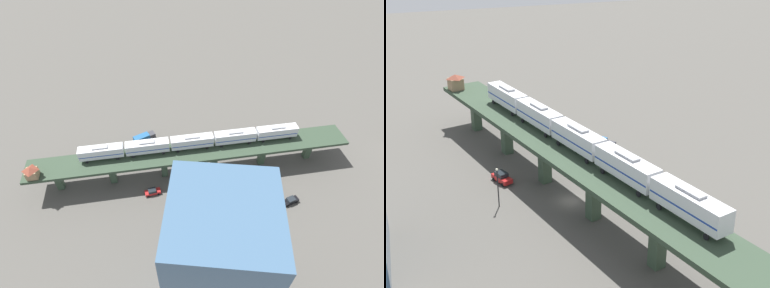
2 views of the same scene
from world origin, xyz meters
TOP-DOWN VIEW (x-y plane):
  - ground_plane at (0.00, 0.00)m, footprint 400.00×400.00m
  - elevated_viaduct at (0.05, -0.19)m, footprint 31.05×91.19m
  - subway_train at (-1.36, -0.32)m, footprint 18.25×61.13m
  - signal_hut at (12.99, -40.86)m, footprint 3.92×3.92m
  - street_car_red at (9.49, -10.59)m, footprint 3.30×4.75m
  - delivery_truck at (-11.25, -17.12)m, footprint 6.12×7.11m
  - street_lamp at (11.70, -2.18)m, footprint 0.44×0.44m

SIDE VIEW (x-z plane):
  - ground_plane at x=0.00m, z-range 0.00..0.00m
  - street_car_red at x=9.49m, z-range -0.01..1.88m
  - delivery_truck at x=-11.25m, z-range 0.16..3.36m
  - street_lamp at x=11.70m, z-range 0.64..7.58m
  - elevated_viaduct at x=0.05m, z-range 3.05..11.65m
  - signal_hut at x=12.99m, z-range 8.69..12.09m
  - subway_train at x=-1.36m, z-range 8.91..13.36m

